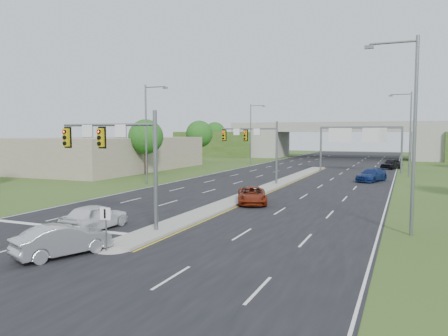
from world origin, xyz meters
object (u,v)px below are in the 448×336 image
at_px(car_far_c, 392,164).
at_px(signal_mast_far, 257,142).
at_px(car_far_b, 372,175).
at_px(signal_mast_near, 121,150).
at_px(keep_right_sign, 106,222).
at_px(car_far_a, 252,195).
at_px(car_white, 95,217).
at_px(overpass, 344,143).
at_px(car_silver, 63,240).
at_px(sign_gantry, 359,136).

bearing_deg(car_far_c, signal_mast_far, -92.30).
relative_size(signal_mast_far, car_far_b, 1.35).
height_order(signal_mast_near, car_far_c, signal_mast_near).
bearing_deg(keep_right_sign, car_far_c, 79.12).
bearing_deg(car_far_a, signal_mast_near, -129.45).
bearing_deg(car_far_a, car_white, -134.39).
height_order(signal_mast_near, signal_mast_far, same).
xyz_separation_m(overpass, car_far_b, (9.41, -47.39, -2.78)).
bearing_deg(signal_mast_near, car_far_c, 75.89).
xyz_separation_m(car_silver, car_far_c, (12.50, 58.47, 0.07)).
distance_m(car_far_a, car_far_b, 22.16).
xyz_separation_m(signal_mast_near, car_silver, (0.76, -5.68, -3.97)).
bearing_deg(car_far_a, keep_right_sign, -116.96).
bearing_deg(car_far_c, car_silver, -78.85).
relative_size(car_white, car_far_c, 0.97).
xyz_separation_m(car_white, car_far_a, (5.46, 12.59, -0.10)).
xyz_separation_m(sign_gantry, car_far_b, (2.73, -12.31, -4.47)).
height_order(signal_mast_near, car_silver, signal_mast_near).
bearing_deg(signal_mast_far, overpass, 87.65).
distance_m(signal_mast_far, keep_right_sign, 29.71).
bearing_deg(overpass, car_far_b, -78.77).
relative_size(car_white, car_far_b, 0.88).
bearing_deg(car_white, car_far_a, -112.32).
distance_m(signal_mast_near, car_silver, 6.98).
distance_m(car_silver, car_far_c, 59.79).
bearing_deg(car_far_c, sign_gantry, -95.78).
height_order(signal_mast_near, car_far_a, signal_mast_near).
bearing_deg(car_far_a, overpass, 70.48).
distance_m(keep_right_sign, car_silver, 2.08).
height_order(signal_mast_far, car_silver, signal_mast_far).
distance_m(signal_mast_far, overpass, 55.13).
distance_m(car_far_a, car_far_c, 41.92).
relative_size(signal_mast_near, sign_gantry, 0.60).
xyz_separation_m(car_white, car_far_b, (13.15, 33.37, -0.03)).
bearing_deg(car_white, signal_mast_near, -154.02).
distance_m(signal_mast_near, overpass, 80.11).
bearing_deg(keep_right_sign, sign_gantry, 82.30).
distance_m(overpass, car_white, 80.89).
relative_size(signal_mast_far, car_far_c, 1.49).
relative_size(keep_right_sign, car_silver, 0.49).
height_order(sign_gantry, car_silver, sign_gantry).
distance_m(keep_right_sign, car_far_b, 38.32).
xyz_separation_m(signal_mast_far, car_far_b, (11.67, 7.68, -3.95)).
bearing_deg(overpass, sign_gantry, -79.21).
distance_m(signal_mast_far, car_far_a, 14.27).
bearing_deg(car_silver, signal_mast_far, -66.58).
height_order(signal_mast_near, car_white, signal_mast_near).
height_order(signal_mast_far, keep_right_sign, signal_mast_far).
height_order(sign_gantry, car_far_b, sign_gantry).
bearing_deg(car_far_b, car_far_c, 105.29).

